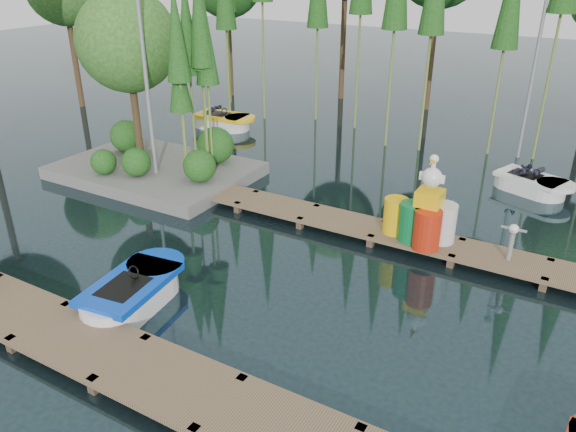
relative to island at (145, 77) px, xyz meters
The scene contains 12 objects.
ground_plane 7.79m from the island, 27.58° to the right, with size 90.00×90.00×0.00m, color #1C2F35.
near_dock 10.44m from the island, 51.04° to the right, with size 18.00×1.50×0.50m.
far_dock 7.91m from the island, ahead, with size 15.00×1.20×0.50m.
island is the anchor object (origin of this frame).
lamp_island 1.56m from the island, 44.71° to the right, with size 0.30×0.30×7.25m.
lamp_rear 12.91m from the island, 36.82° to the left, with size 0.30×0.30×7.25m.
boat_blue 8.45m from the island, 50.82° to the right, with size 1.59×2.91×0.93m.
boat_yellow_far 6.20m from the island, 101.78° to the left, with size 2.85×1.40×1.39m.
boat_white_far 12.42m from the island, 21.90° to the left, with size 2.70×1.90×1.17m.
yellow_barrel 9.11m from the island, ahead, with size 0.61×0.61×0.91m, color yellow.
drum_cluster 9.90m from the island, ahead, with size 1.29×1.19×2.23m.
seagull_post 11.77m from the island, ahead, with size 0.56×0.30×0.89m.
Camera 1 is at (6.49, -9.80, 6.72)m, focal length 35.00 mm.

